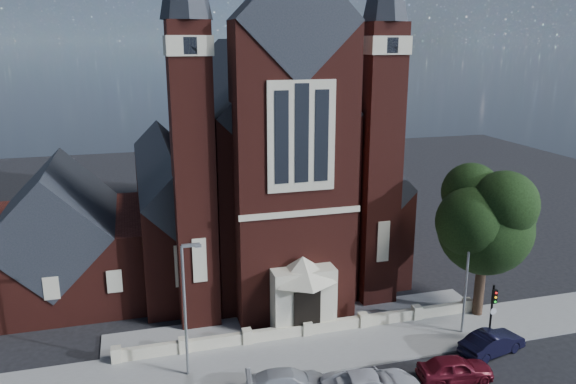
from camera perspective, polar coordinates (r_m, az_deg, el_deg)
name	(u,v)px	position (r m, az deg, el deg)	size (l,w,h in m)	color
ground	(275,284)	(45.45, -1.37, -9.30)	(120.00, 120.00, 0.00)	black
pavement_strip	(316,351)	(36.52, 2.89, -15.86)	(60.00, 5.00, 0.12)	gray
forecourt_paving	(298,322)	(39.83, 1.02, -13.02)	(26.00, 3.00, 0.14)	gray
forecourt_wall	(307,336)	(38.16, 1.91, -14.38)	(24.00, 0.40, 0.90)	beige
church	(252,164)	(50.26, -3.69, 2.91)	(20.01, 34.90, 29.20)	#471812
parish_hall	(60,243)	(45.94, -22.19, -4.81)	(12.00, 12.20, 10.24)	#471812
street_tree	(490,223)	(40.11, 19.80, -2.95)	(6.40, 6.60, 10.70)	black
street_lamp_left	(186,303)	(32.46, -10.31, -11.05)	(1.16, 0.22, 8.09)	gray
street_lamp_right	(468,269)	(38.21, 17.86, -7.44)	(1.16, 0.22, 8.09)	gray
traffic_signal	(493,306)	(38.34, 20.08, -10.86)	(0.28, 0.42, 4.00)	black
car_silver_b	(288,382)	(32.47, 0.03, -18.77)	(1.89, 4.65, 1.35)	#A8ABB0
car_dark_red	(455,369)	(34.80, 16.61, -16.81)	(1.74, 4.32, 1.47)	#5B0F1B
car_navy	(492,343)	(38.06, 20.02, -14.19)	(1.55, 4.44, 1.46)	black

